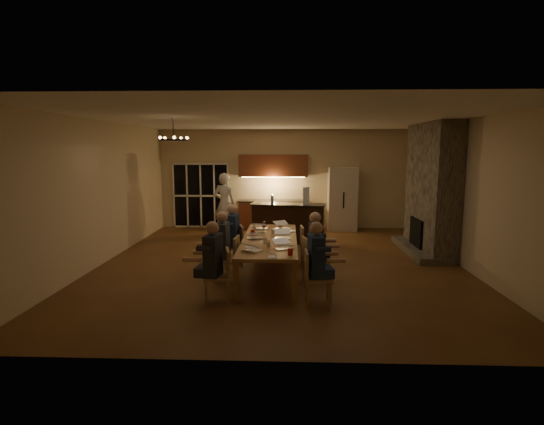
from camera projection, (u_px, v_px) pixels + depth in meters
The scene contains 44 objects.
floor at pixel (280, 263), 9.60m from camera, with size 9.00×9.00×0.00m, color brown.
back_wall at pixel (283, 179), 13.83m from camera, with size 8.00×0.04×3.20m, color #C7B48D.
left_wall at pixel (101, 192), 9.52m from camera, with size 0.04×9.00×3.20m, color #C7B48D.
right_wall at pixel (465, 194), 9.21m from camera, with size 0.04×9.00×3.20m, color #C7B48D.
ceiling at pixel (280, 118), 9.13m from camera, with size 8.00×9.00×0.04m, color white.
french_doors at pixel (201, 196), 13.97m from camera, with size 1.86×0.08×2.10m, color black.
fireplace at pixel (431, 189), 10.41m from camera, with size 0.58×2.50×3.20m, color #726B5A.
kitchenette at pixel (273, 192), 13.59m from camera, with size 2.24×0.68×2.40m, color #5E2E1B, non-canonical shape.
refrigerator at pixel (342, 199), 13.48m from camera, with size 0.90×0.68×2.00m, color beige.
dining_table at pixel (270, 256), 8.72m from camera, with size 1.10×3.32×0.75m, color #B48048.
bar_island at pixel (288, 223), 11.75m from camera, with size 2.05×0.68×1.08m, color black.
chair_left_near at pixel (216, 276), 7.15m from camera, with size 0.44×0.44×0.89m, color tan, non-canonical shape.
chair_left_mid at pixel (227, 259), 8.23m from camera, with size 0.44×0.44×0.89m, color tan, non-canonical shape.
chair_left_far at pixel (233, 246), 9.35m from camera, with size 0.44×0.44×0.89m, color tan, non-canonical shape.
chair_right_near at pixel (318, 278), 7.03m from camera, with size 0.44×0.44×0.89m, color tan, non-canonical shape.
chair_right_mid at pixel (315, 260), 8.16m from camera, with size 0.44×0.44×0.89m, color tan, non-canonical shape.
chair_right_far at pixel (311, 246), 9.33m from camera, with size 0.44×0.44×0.89m, color tan, non-canonical shape.
person_left_near at pixel (213, 262), 7.09m from camera, with size 0.60×0.60×1.38m, color #272A33, non-canonical shape.
person_right_near at pixel (316, 263), 7.04m from camera, with size 0.60×0.60×1.38m, color #1D2A4A, non-canonical shape.
person_left_mid at pixel (223, 246), 8.23m from camera, with size 0.60×0.60×1.38m, color #33383D, non-canonical shape.
person_right_mid at pixel (315, 248), 8.14m from camera, with size 0.60×0.60×1.38m, color #272A33, non-canonical shape.
person_left_far at pixel (233, 236), 9.26m from camera, with size 0.60×0.60×1.38m, color #1D2A4A, non-canonical shape.
standing_person at pixel (225, 204), 12.75m from camera, with size 0.68×0.45×1.88m, color white.
chandelier at pixel (174, 140), 8.60m from camera, with size 0.58×0.58×0.03m, color black.
laptop_a at pixel (253, 245), 7.60m from camera, with size 0.32×0.28×0.23m, color silver, non-canonical shape.
laptop_b at pixel (284, 243), 7.75m from camera, with size 0.32×0.28×0.23m, color silver, non-canonical shape.
laptop_c at pixel (255, 233), 8.69m from camera, with size 0.32×0.28×0.23m, color silver, non-canonical shape.
laptop_d at pixel (282, 233), 8.66m from camera, with size 0.32×0.28×0.23m, color silver, non-canonical shape.
laptop_e at pixel (261, 224), 9.71m from camera, with size 0.32×0.28×0.23m, color silver, non-canonical shape.
laptop_f at pixel (283, 224), 9.71m from camera, with size 0.32×0.28×0.23m, color silver, non-canonical shape.
mug_front at pixel (265, 240), 8.26m from camera, with size 0.08×0.08×0.10m, color silver.
mug_mid at pixel (273, 231), 9.20m from camera, with size 0.07×0.07×0.10m, color silver.
mug_back at pixel (254, 228), 9.51m from camera, with size 0.08×0.08×0.10m, color silver.
redcup_near at pixel (290, 252), 7.31m from camera, with size 0.09×0.09×0.12m, color #AF1C0B.
redcup_mid at pixel (253, 232), 9.03m from camera, with size 0.09×0.09×0.12m, color #AF1C0B.
redcup_far at pixel (280, 224), 10.06m from camera, with size 0.08×0.08×0.12m, color #AF1C0B.
can_silver at pixel (268, 244), 7.90m from camera, with size 0.06×0.06×0.12m, color #B2B2B7.
can_cola at pixel (264, 224), 9.97m from camera, with size 0.07×0.07×0.12m, color #3F0F0C.
plate_near at pixel (286, 244), 8.10m from camera, with size 0.26×0.26×0.02m, color silver.
plate_left at pixel (251, 248), 7.83m from camera, with size 0.22×0.22×0.02m, color silver.
plate_far at pixel (290, 231), 9.43m from camera, with size 0.25×0.25×0.02m, color silver.
notepad at pixel (272, 257), 7.15m from camera, with size 0.14×0.19×0.01m, color white.
bar_bottle at pixel (272, 199), 11.71m from camera, with size 0.08×0.08×0.24m, color #99999E.
bar_blender at pixel (306, 196), 11.48m from camera, with size 0.15×0.15×0.47m, color silver.
Camera 1 is at (0.18, -9.33, 2.55)m, focal length 28.00 mm.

